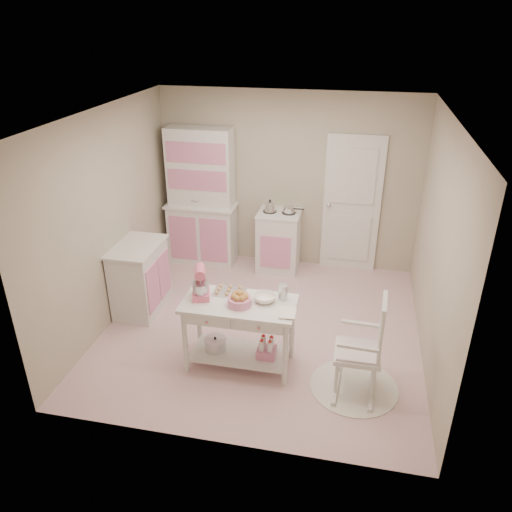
{
  "coord_description": "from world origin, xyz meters",
  "views": [
    {
      "loc": [
        1.0,
        -5.1,
        3.55
      ],
      "look_at": [
        -0.03,
        -0.26,
        1.11
      ],
      "focal_mm": 35.0,
      "sensor_mm": 36.0,
      "label": 1
    }
  ],
  "objects_px": {
    "base_cabinet": "(140,278)",
    "rocking_chair": "(359,344)",
    "stove": "(279,241)",
    "work_table": "(240,334)",
    "stand_mixer": "(201,283)",
    "hutch": "(201,197)",
    "bread_basket": "(240,301)"
  },
  "relations": [
    {
      "from": "stand_mixer",
      "to": "bread_basket",
      "type": "xyz_separation_m",
      "value": [
        0.44,
        -0.07,
        -0.12
      ]
    },
    {
      "from": "stove",
      "to": "work_table",
      "type": "height_order",
      "value": "stove"
    },
    {
      "from": "work_table",
      "to": "bread_basket",
      "type": "relative_size",
      "value": 4.8
    },
    {
      "from": "base_cabinet",
      "to": "stand_mixer",
      "type": "height_order",
      "value": "stand_mixer"
    },
    {
      "from": "hutch",
      "to": "bread_basket",
      "type": "height_order",
      "value": "hutch"
    },
    {
      "from": "work_table",
      "to": "stand_mixer",
      "type": "height_order",
      "value": "stand_mixer"
    },
    {
      "from": "hutch",
      "to": "stove",
      "type": "distance_m",
      "value": 1.33
    },
    {
      "from": "hutch",
      "to": "base_cabinet",
      "type": "bearing_deg",
      "value": -102.89
    },
    {
      "from": "base_cabinet",
      "to": "stand_mixer",
      "type": "xyz_separation_m",
      "value": [
        1.11,
        -0.84,
        0.51
      ]
    },
    {
      "from": "hutch",
      "to": "work_table",
      "type": "distance_m",
      "value": 2.76
    },
    {
      "from": "hutch",
      "to": "stove",
      "type": "height_order",
      "value": "hutch"
    },
    {
      "from": "work_table",
      "to": "stand_mixer",
      "type": "xyz_separation_m",
      "value": [
        -0.42,
        0.02,
        0.57
      ]
    },
    {
      "from": "rocking_chair",
      "to": "stand_mixer",
      "type": "xyz_separation_m",
      "value": [
        -1.68,
        0.16,
        0.42
      ]
    },
    {
      "from": "stand_mixer",
      "to": "rocking_chair",
      "type": "bearing_deg",
      "value": -21.86
    },
    {
      "from": "rocking_chair",
      "to": "bread_basket",
      "type": "height_order",
      "value": "rocking_chair"
    },
    {
      "from": "stove",
      "to": "base_cabinet",
      "type": "height_order",
      "value": "same"
    },
    {
      "from": "stove",
      "to": "base_cabinet",
      "type": "distance_m",
      "value": 2.17
    },
    {
      "from": "rocking_chair",
      "to": "base_cabinet",
      "type": "bearing_deg",
      "value": 163.26
    },
    {
      "from": "hutch",
      "to": "rocking_chair",
      "type": "xyz_separation_m",
      "value": [
        2.43,
        -2.55,
        -0.49
      ]
    },
    {
      "from": "stove",
      "to": "base_cabinet",
      "type": "xyz_separation_m",
      "value": [
        -1.56,
        -1.51,
        0.0
      ]
    },
    {
      "from": "rocking_chair",
      "to": "work_table",
      "type": "height_order",
      "value": "rocking_chair"
    },
    {
      "from": "stove",
      "to": "work_table",
      "type": "distance_m",
      "value": 2.37
    },
    {
      "from": "hutch",
      "to": "base_cabinet",
      "type": "distance_m",
      "value": 1.7
    },
    {
      "from": "hutch",
      "to": "work_table",
      "type": "xyz_separation_m",
      "value": [
        1.17,
        -2.42,
        -0.64
      ]
    },
    {
      "from": "stove",
      "to": "work_table",
      "type": "bearing_deg",
      "value": -90.74
    },
    {
      "from": "hutch",
      "to": "rocking_chair",
      "type": "relative_size",
      "value": 1.89
    },
    {
      "from": "work_table",
      "to": "bread_basket",
      "type": "xyz_separation_m",
      "value": [
        0.02,
        -0.05,
        0.45
      ]
    },
    {
      "from": "work_table",
      "to": "hutch",
      "type": "bearing_deg",
      "value": 115.83
    },
    {
      "from": "base_cabinet",
      "to": "bread_basket",
      "type": "bearing_deg",
      "value": -30.37
    },
    {
      "from": "stove",
      "to": "work_table",
      "type": "xyz_separation_m",
      "value": [
        -0.03,
        -2.37,
        -0.06
      ]
    },
    {
      "from": "stove",
      "to": "work_table",
      "type": "relative_size",
      "value": 0.77
    },
    {
      "from": "base_cabinet",
      "to": "rocking_chair",
      "type": "bearing_deg",
      "value": -19.61
    }
  ]
}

